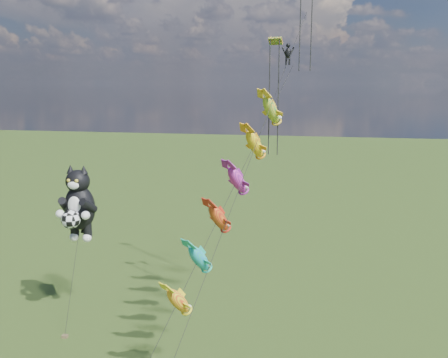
# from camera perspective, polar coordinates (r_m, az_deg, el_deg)

# --- Properties ---
(cat_kite_rig) EXTENTS (2.64, 4.15, 12.15)m
(cat_kite_rig) POSITION_cam_1_polar(r_m,az_deg,el_deg) (38.36, -16.33, -2.71)
(cat_kite_rig) COLOR brown
(cat_kite_rig) RESTS_ON ground
(fish_windsock_rig) EXTENTS (8.10, 13.88, 19.29)m
(fish_windsock_rig) POSITION_cam_1_polar(r_m,az_deg,el_deg) (31.38, 0.43, -2.34)
(fish_windsock_rig) COLOR brown
(fish_windsock_rig) RESTS_ON ground
(parafoil_rig) EXTENTS (7.78, 16.24, 27.32)m
(parafoil_rig) POSITION_cam_1_polar(r_m,az_deg,el_deg) (35.46, 7.07, 14.28)
(parafoil_rig) COLOR brown
(parafoil_rig) RESTS_ON ground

